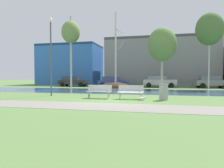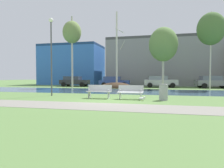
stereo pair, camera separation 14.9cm
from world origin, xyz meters
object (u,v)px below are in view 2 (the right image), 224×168
at_px(streetlamp, 51,44).
at_px(parked_van_nearest_dark, 74,81).
at_px(trash_bin, 163,92).
at_px(parked_hatch_third_silver, 160,81).
at_px(parked_sedan_second_blue, 114,81).
at_px(parked_wagon_fourth_grey, 213,82).
at_px(bench_left, 99,91).
at_px(seagull, 142,98).
at_px(bench_right, 131,92).

bearing_deg(streetlamp, parked_van_nearest_dark, 107.71).
distance_m(trash_bin, parked_hatch_third_silver, 14.71).
xyz_separation_m(streetlamp, parked_sedan_second_blue, (1.52, 13.83, -3.02)).
relative_size(parked_sedan_second_blue, parked_wagon_fourth_grey, 1.03).
xyz_separation_m(bench_left, parked_sedan_second_blue, (-2.43, 14.70, 0.29)).
bearing_deg(bench_left, trash_bin, -1.73).
bearing_deg(trash_bin, parked_van_nearest_dark, 130.34).
xyz_separation_m(parked_van_nearest_dark, parked_hatch_third_silver, (12.06, 0.19, 0.02)).
xyz_separation_m(trash_bin, parked_wagon_fourth_grey, (6.11, 14.60, 0.29)).
xyz_separation_m(parked_van_nearest_dark, parked_sedan_second_blue, (5.83, 0.32, -0.01)).
bearing_deg(seagull, parked_sedan_second_blue, 108.97).
bearing_deg(bench_right, parked_hatch_third_silver, 83.19).
relative_size(seagull, streetlamp, 0.08).
height_order(streetlamp, parked_van_nearest_dark, streetlamp).
xyz_separation_m(bench_right, trash_bin, (2.00, -0.12, 0.03)).
height_order(bench_right, seagull, bench_right).
bearing_deg(parked_wagon_fourth_grey, bench_left, -125.08).
height_order(parked_sedan_second_blue, parked_wagon_fourth_grey, parked_wagon_fourth_grey).
height_order(bench_left, bench_right, same).
xyz_separation_m(seagull, parked_wagon_fourth_grey, (7.33, 15.09, 0.66)).
bearing_deg(trash_bin, bench_left, 178.27).
distance_m(bench_left, trash_bin, 4.06).
relative_size(bench_right, parked_hatch_third_silver, 0.36).
bearing_deg(trash_bin, seagull, -158.25).
distance_m(seagull, parked_hatch_third_silver, 15.23).
distance_m(seagull, parked_sedan_second_blue, 16.21).
distance_m(bench_right, streetlamp, 6.91).
bearing_deg(streetlamp, bench_left, -12.44).
distance_m(bench_right, parked_hatch_third_silver, 14.68).
distance_m(seagull, parked_van_nearest_dark, 18.67).
relative_size(bench_right, parked_wagon_fourth_grey, 0.38).
bearing_deg(parked_van_nearest_dark, parked_hatch_third_silver, 0.92).
distance_m(bench_right, seagull, 1.04).
height_order(seagull, streetlamp, streetlamp).
bearing_deg(seagull, parked_wagon_fourth_grey, 64.10).
height_order(bench_left, trash_bin, trash_bin).
xyz_separation_m(bench_left, bench_right, (2.06, 0.00, 0.00)).
bearing_deg(parked_wagon_fourth_grey, bench_right, -119.24).
bearing_deg(streetlamp, trash_bin, -7.07).
distance_m(trash_bin, seagull, 1.36).
relative_size(trash_bin, parked_van_nearest_dark, 0.23).
relative_size(bench_right, trash_bin, 1.66).
xyz_separation_m(bench_right, parked_sedan_second_blue, (-4.49, 14.70, 0.29)).
xyz_separation_m(bench_right, parked_van_nearest_dark, (-10.32, 14.38, 0.30)).
xyz_separation_m(bench_right, seagull, (0.78, -0.61, -0.34)).
distance_m(trash_bin, parked_van_nearest_dark, 19.03).
height_order(bench_right, parked_hatch_third_silver, parked_hatch_third_silver).
height_order(streetlamp, parked_hatch_third_silver, streetlamp).
relative_size(bench_left, trash_bin, 1.66).
height_order(seagull, parked_van_nearest_dark, parked_van_nearest_dark).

